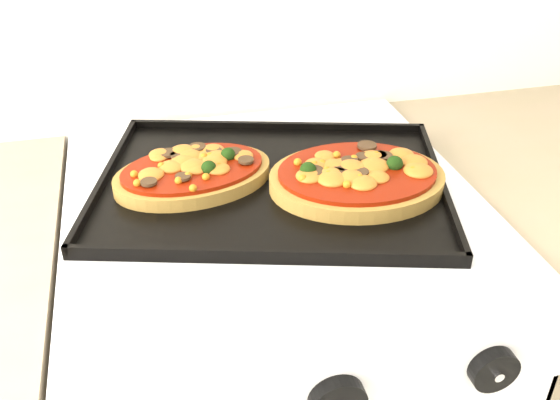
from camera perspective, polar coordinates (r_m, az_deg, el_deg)
name	(u,v)px	position (r m, az deg, el deg)	size (l,w,h in m)	color
control_panel	(341,385)	(0.71, 5.59, -16.49)	(0.60, 0.02, 0.09)	white
knob_right	(494,369)	(0.76, 18.94, -14.44)	(0.06, 0.06, 0.02)	black
baking_tray	(272,181)	(0.92, -0.75, 1.72)	(0.50, 0.37, 0.02)	black
pizza_left	(193,172)	(0.92, -7.97, 2.56)	(0.23, 0.15, 0.03)	#A47D38
pizza_right	(357,176)	(0.91, 7.06, 2.18)	(0.26, 0.20, 0.04)	#A47D38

